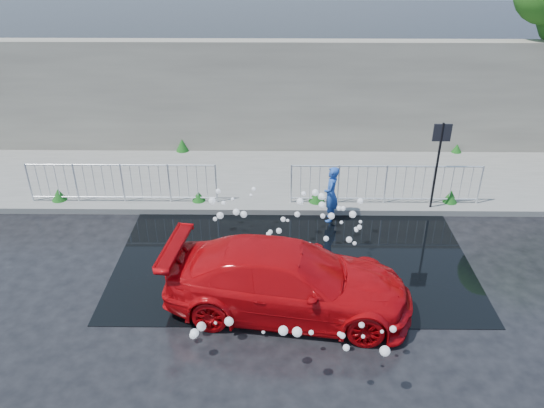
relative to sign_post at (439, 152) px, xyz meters
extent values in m
plane|color=black|center=(-4.20, -3.10, -1.72)|extent=(90.00, 90.00, 0.00)
cube|color=#63635E|center=(-4.20, 1.90, -1.65)|extent=(30.00, 4.00, 0.15)
cube|color=#63635E|center=(-4.20, -0.10, -1.64)|extent=(30.00, 0.25, 0.16)
cube|color=#6B655A|center=(-4.20, 4.10, 0.18)|extent=(30.00, 0.60, 3.50)
cube|color=black|center=(-3.70, -2.10, -1.72)|extent=(8.00, 5.00, 0.01)
cylinder|color=black|center=(0.00, 0.00, -0.47)|extent=(0.06, 0.06, 2.50)
cube|color=black|center=(0.00, 0.00, 0.53)|extent=(0.45, 0.04, 0.45)
cylinder|color=silver|center=(-10.70, 0.25, -1.02)|extent=(0.05, 0.05, 1.10)
cylinder|color=silver|center=(-5.70, 0.25, -1.02)|extent=(0.05, 0.05, 1.10)
cylinder|color=silver|center=(-8.20, 0.25, -0.50)|extent=(5.00, 0.04, 0.04)
cylinder|color=silver|center=(-8.20, 0.25, -1.45)|extent=(5.00, 0.04, 0.04)
cylinder|color=silver|center=(-3.70, 0.25, -1.02)|extent=(0.05, 0.05, 1.10)
cylinder|color=silver|center=(1.30, 0.25, -1.02)|extent=(0.05, 0.05, 1.10)
cylinder|color=silver|center=(-1.20, 0.25, -0.50)|extent=(5.00, 0.04, 0.04)
cylinder|color=silver|center=(-1.20, 0.25, -1.45)|extent=(5.00, 0.04, 0.04)
cone|color=#114111|center=(-10.00, 0.30, -1.41)|extent=(0.40, 0.40, 0.33)
cone|color=#114111|center=(-6.20, 0.30, -1.44)|extent=(0.36, 0.36, 0.27)
cone|color=#114111|center=(-3.00, 0.30, -1.40)|extent=(0.44, 0.44, 0.35)
cone|color=#114111|center=(0.60, 0.30, -1.40)|extent=(0.38, 0.38, 0.35)
cone|color=#114111|center=(-7.20, 3.80, -1.37)|extent=(0.42, 0.42, 0.41)
cone|color=#114111|center=(1.80, 3.80, -1.44)|extent=(0.34, 0.34, 0.27)
sphere|color=white|center=(-3.37, -2.45, -1.20)|extent=(0.11, 0.11, 0.11)
sphere|color=white|center=(-3.22, -2.85, -1.40)|extent=(0.10, 0.10, 0.10)
sphere|color=white|center=(-3.01, -1.75, -0.87)|extent=(0.12, 0.12, 0.12)
sphere|color=white|center=(-3.83, -1.94, -0.88)|extent=(0.07, 0.07, 0.07)
sphere|color=white|center=(-5.02, -1.62, -0.84)|extent=(0.16, 0.16, 0.16)
sphere|color=white|center=(-4.02, -2.08, -1.08)|extent=(0.13, 0.13, 0.13)
sphere|color=white|center=(-5.40, -2.60, -1.14)|extent=(0.18, 0.18, 0.18)
sphere|color=white|center=(-4.22, -2.02, -1.14)|extent=(0.11, 0.11, 0.11)
sphere|color=white|center=(-2.46, -2.39, -1.10)|extent=(0.14, 0.14, 0.14)
sphere|color=white|center=(-2.60, -1.40, -0.85)|extent=(0.12, 0.12, 0.12)
sphere|color=white|center=(-4.36, -2.34, -1.22)|extent=(0.13, 0.13, 0.13)
sphere|color=white|center=(-5.62, -2.64, -1.31)|extent=(0.11, 0.11, 0.11)
sphere|color=white|center=(-2.30, -2.15, -0.96)|extent=(0.08, 0.08, 0.08)
sphere|color=white|center=(-4.90, -2.78, -1.29)|extent=(0.11, 0.11, 0.11)
sphere|color=white|center=(-5.39, -1.71, -0.89)|extent=(0.16, 0.16, 0.16)
sphere|color=white|center=(-3.53, -1.28, -0.74)|extent=(0.17, 0.17, 0.17)
sphere|color=white|center=(-2.80, -1.66, -0.92)|extent=(0.16, 0.16, 0.16)
sphere|color=white|center=(-2.09, -3.05, -1.46)|extent=(0.16, 0.16, 0.16)
sphere|color=white|center=(-3.43, -1.02, -0.66)|extent=(0.12, 0.12, 0.12)
sphere|color=white|center=(-2.50, -1.34, -0.89)|extent=(0.12, 0.12, 0.12)
sphere|color=white|center=(-4.86, -1.53, -0.96)|extent=(0.17, 0.17, 0.17)
sphere|color=white|center=(-3.00, -1.27, -0.84)|extent=(0.16, 0.16, 0.16)
sphere|color=white|center=(-4.26, -2.26, -1.06)|extent=(0.11, 0.11, 0.11)
sphere|color=white|center=(-5.55, -3.03, -1.42)|extent=(0.15, 0.15, 0.15)
sphere|color=white|center=(-2.99, -0.93, -0.78)|extent=(0.18, 0.18, 0.18)
sphere|color=white|center=(-2.17, -1.97, -0.89)|extent=(0.08, 0.08, 0.08)
sphere|color=white|center=(-3.60, -1.57, -0.93)|extent=(0.14, 0.14, 0.14)
sphere|color=white|center=(-4.44, -2.37, -1.18)|extent=(0.13, 0.13, 0.13)
sphere|color=white|center=(-4.33, -2.98, -1.40)|extent=(0.07, 0.07, 0.07)
sphere|color=white|center=(-3.14, -0.93, -0.68)|extent=(0.17, 0.17, 0.17)
sphere|color=white|center=(-5.09, -2.89, -1.38)|extent=(0.16, 0.16, 0.16)
sphere|color=white|center=(-2.30, -2.26, -0.94)|extent=(0.08, 0.08, 0.08)
sphere|color=white|center=(-2.08, -1.21, -0.76)|extent=(0.15, 0.15, 0.15)
sphere|color=white|center=(-3.93, -1.90, -0.87)|extent=(0.12, 0.12, 0.12)
sphere|color=white|center=(-2.19, -1.98, -1.03)|extent=(0.11, 0.11, 0.11)
sphere|color=white|center=(-2.58, -1.84, -0.98)|extent=(0.08, 0.08, 0.08)
sphere|color=white|center=(-4.64, -0.83, -0.64)|extent=(0.11, 0.11, 0.11)
sphere|color=white|center=(-5.51, -1.78, -0.95)|extent=(0.10, 0.10, 0.10)
sphere|color=white|center=(-5.64, -1.15, -0.81)|extent=(0.18, 0.18, 0.18)
sphere|color=white|center=(-5.15, -1.00, -0.83)|extent=(0.08, 0.08, 0.08)
sphere|color=white|center=(-5.52, -0.83, -0.71)|extent=(0.13, 0.13, 0.13)
sphere|color=white|center=(-2.95, -2.20, -1.20)|extent=(0.13, 0.13, 0.13)
sphere|color=white|center=(-3.35, -2.53, -1.14)|extent=(0.10, 0.10, 0.10)
sphere|color=white|center=(-2.32, -1.74, -0.83)|extent=(0.17, 0.17, 0.17)
sphere|color=white|center=(-2.35, -2.48, -1.14)|extent=(0.09, 0.09, 0.09)
sphere|color=white|center=(-2.87, -2.98, -1.34)|extent=(0.12, 0.12, 0.12)
sphere|color=white|center=(-5.36, -1.21, -0.83)|extent=(0.11, 0.11, 0.11)
sphere|color=white|center=(-4.70, -1.04, -0.70)|extent=(0.07, 0.07, 0.07)
sphere|color=white|center=(-2.12, -2.98, -1.52)|extent=(0.10, 0.10, 0.10)
sphere|color=white|center=(-2.37, -6.18, -0.77)|extent=(0.17, 0.17, 0.17)
sphere|color=white|center=(-3.95, -5.61, -0.88)|extent=(0.17, 0.17, 0.17)
sphere|color=white|center=(-2.05, -5.34, -1.07)|extent=(0.12, 0.12, 0.12)
sphere|color=white|center=(-2.95, -5.22, -1.29)|extent=(0.09, 0.09, 0.09)
sphere|color=white|center=(-5.47, -4.79, -1.53)|extent=(0.18, 0.18, 0.18)
sphere|color=white|center=(-5.49, -5.37, -1.16)|extent=(0.16, 0.16, 0.16)
sphere|color=white|center=(-2.15, -4.93, -1.50)|extent=(0.06, 0.06, 0.06)
sphere|color=white|center=(-3.40, -4.83, -1.35)|extent=(0.09, 0.09, 0.09)
sphere|color=white|center=(-3.12, -4.92, -1.42)|extent=(0.09, 0.09, 0.09)
sphere|color=white|center=(-5.20, -4.76, -1.46)|extent=(0.07, 0.07, 0.07)
sphere|color=white|center=(-5.60, -4.99, -1.56)|extent=(0.14, 0.14, 0.14)
sphere|color=white|center=(-2.64, -5.73, -0.89)|extent=(0.06, 0.06, 0.06)
sphere|color=white|center=(-3.45, -5.24, -1.25)|extent=(0.09, 0.09, 0.09)
sphere|color=white|center=(-3.74, -5.93, -0.62)|extent=(0.16, 0.16, 0.16)
sphere|color=white|center=(-2.26, -5.44, -1.04)|extent=(0.06, 0.06, 0.06)
sphere|color=white|center=(-4.93, -4.93, -1.28)|extent=(0.17, 0.17, 0.17)
sphere|color=white|center=(-2.90, -5.22, -1.34)|extent=(0.11, 0.11, 0.11)
sphere|color=white|center=(-2.97, -6.13, -0.76)|extent=(0.11, 0.11, 0.11)
sphere|color=white|center=(-2.56, -5.17, -1.13)|extent=(0.11, 0.11, 0.11)
sphere|color=white|center=(-4.31, -4.84, -1.61)|extent=(0.07, 0.07, 0.07)
imported|color=#B0070B|center=(-3.85, -4.02, -1.03)|extent=(5.03, 2.56, 1.40)
imported|color=#2049A4|center=(-2.70, -0.43, -0.98)|extent=(0.46, 0.60, 1.49)
camera|label=1|loc=(-4.06, -12.38, 5.18)|focal=35.00mm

